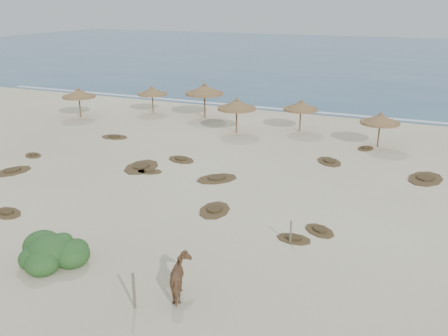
{
  "coord_description": "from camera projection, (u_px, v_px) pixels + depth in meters",
  "views": [
    {
      "loc": [
        10.35,
        -18.02,
        9.79
      ],
      "look_at": [
        0.39,
        5.0,
        1.24
      ],
      "focal_mm": 40.0,
      "sensor_mm": 36.0,
      "label": 1
    }
  ],
  "objects": [
    {
      "name": "scrub_1",
      "position": [
        141.0,
        167.0,
        30.41
      ],
      "size": [
        2.31,
        3.16,
        0.16
      ],
      "rotation": [
        0.0,
        0.0,
        1.72
      ],
      "color": "brown",
      "rests_on": "ground"
    },
    {
      "name": "palapa_5",
      "position": [
        380.0,
        119.0,
        34.03
      ],
      "size": [
        2.94,
        2.94,
        2.51
      ],
      "rotation": [
        0.0,
        0.0,
        -0.1
      ],
      "color": "brown",
      "rests_on": "ground"
    },
    {
      "name": "foam_line",
      "position": [
        312.0,
        112.0,
        45.28
      ],
      "size": [
        70.0,
        0.6,
        0.01
      ],
      "primitive_type": "cube",
      "color": "silver",
      "rests_on": "ground"
    },
    {
      "name": "ground",
      "position": [
        173.0,
        225.0,
        22.7
      ],
      "size": [
        160.0,
        160.0,
        0.0
      ],
      "primitive_type": "plane",
      "color": "beige",
      "rests_on": "ground"
    },
    {
      "name": "fence_post_near",
      "position": [
        134.0,
        291.0,
        16.42
      ],
      "size": [
        0.11,
        0.11,
        1.31
      ],
      "primitive_type": "cylinder",
      "rotation": [
        0.0,
        0.0,
        -0.17
      ],
      "color": "#6A6350",
      "rests_on": "ground"
    },
    {
      "name": "palapa_0",
      "position": [
        79.0,
        94.0,
        42.72
      ],
      "size": [
        3.59,
        3.59,
        2.62
      ],
      "rotation": [
        0.0,
        0.0,
        0.35
      ],
      "color": "brown",
      "rests_on": "ground"
    },
    {
      "name": "palapa_4",
      "position": [
        301.0,
        106.0,
        38.19
      ],
      "size": [
        3.16,
        3.16,
        2.52
      ],
      "rotation": [
        0.0,
        0.0,
        0.19
      ],
      "color": "brown",
      "rests_on": "ground"
    },
    {
      "name": "palapa_3",
      "position": [
        237.0,
        105.0,
        37.67
      ],
      "size": [
        3.12,
        3.12,
        2.76
      ],
      "rotation": [
        0.0,
        0.0,
        -0.06
      ],
      "color": "brown",
      "rests_on": "ground"
    },
    {
      "name": "ocean",
      "position": [
        379.0,
        57.0,
        87.85
      ],
      "size": [
        200.0,
        100.0,
        0.01
      ],
      "primitive_type": "cube",
      "color": "#294F7B",
      "rests_on": "ground"
    },
    {
      "name": "scrub_5",
      "position": [
        425.0,
        178.0,
        28.43
      ],
      "size": [
        2.43,
        3.14,
        0.16
      ],
      "rotation": [
        0.0,
        0.0,
        1.33
      ],
      "color": "brown",
      "rests_on": "ground"
    },
    {
      "name": "scrub_9",
      "position": [
        215.0,
        210.0,
        24.21
      ],
      "size": [
        1.73,
        2.38,
        0.16
      ],
      "rotation": [
        0.0,
        0.0,
        1.71
      ],
      "color": "brown",
      "rests_on": "ground"
    },
    {
      "name": "fence_post_far",
      "position": [
        291.0,
        232.0,
        20.84
      ],
      "size": [
        0.09,
        0.09,
        1.05
      ],
      "primitive_type": "cylinder",
      "rotation": [
        0.0,
        0.0,
        -0.16
      ],
      "color": "#6A6350",
      "rests_on": "ground"
    },
    {
      "name": "palapa_1",
      "position": [
        152.0,
        92.0,
        44.48
      ],
      "size": [
        3.12,
        3.12,
        2.45
      ],
      "rotation": [
        0.0,
        0.0,
        0.22
      ],
      "color": "brown",
      "rests_on": "ground"
    },
    {
      "name": "scrub_0",
      "position": [
        12.0,
        171.0,
        29.66
      ],
      "size": [
        2.04,
        2.61,
        0.16
      ],
      "rotation": [
        0.0,
        0.0,
        1.31
      ],
      "color": "brown",
      "rests_on": "ground"
    },
    {
      "name": "horse",
      "position": [
        181.0,
        278.0,
        17.05
      ],
      "size": [
        1.44,
        1.84,
        1.42
      ],
      "primitive_type": "imported",
      "rotation": [
        0.0,
        0.0,
        3.61
      ],
      "color": "brown",
      "rests_on": "ground"
    },
    {
      "name": "bush",
      "position": [
        51.0,
        252.0,
        19.37
      ],
      "size": [
        2.99,
        2.63,
        1.34
      ],
      "rotation": [
        0.0,
        0.0,
        -0.31
      ],
      "color": "#2B5D28",
      "rests_on": "ground"
    },
    {
      "name": "scrub_7",
      "position": [
        329.0,
        161.0,
        31.39
      ],
      "size": [
        2.32,
        2.5,
        0.16
      ],
      "rotation": [
        0.0,
        0.0,
        2.18
      ],
      "color": "brown",
      "rests_on": "ground"
    },
    {
      "name": "scrub_8",
      "position": [
        33.0,
        155.0,
        32.65
      ],
      "size": [
        1.72,
        1.52,
        0.16
      ],
      "rotation": [
        0.0,
        0.0,
        2.63
      ],
      "color": "brown",
      "rests_on": "ground"
    },
    {
      "name": "scrub_4",
      "position": [
        320.0,
        230.0,
        22.06
      ],
      "size": [
        1.89,
        1.82,
        0.16
      ],
      "rotation": [
        0.0,
        0.0,
        2.45
      ],
      "color": "brown",
      "rests_on": "ground"
    },
    {
      "name": "scrub_10",
      "position": [
        366.0,
        148.0,
        34.17
      ],
      "size": [
        1.29,
        1.69,
        0.16
      ],
      "rotation": [
        0.0,
        0.0,
        1.35
      ],
      "color": "brown",
      "rests_on": "ground"
    },
    {
      "name": "scrub_6",
      "position": [
        115.0,
        137.0,
        36.98
      ],
      "size": [
        2.14,
        1.49,
        0.16
      ],
      "rotation": [
        0.0,
        0.0,
        0.09
      ],
      "color": "brown",
      "rests_on": "ground"
    },
    {
      "name": "scrub_3",
      "position": [
        217.0,
        178.0,
        28.43
      ],
      "size": [
        2.79,
        2.87,
        0.16
      ],
      "rotation": [
        0.0,
        0.0,
        0.85
      ],
      "color": "brown",
      "rests_on": "ground"
    },
    {
      "name": "scrub_12",
      "position": [
        294.0,
        239.0,
        21.32
      ],
      "size": [
        1.59,
        1.09,
        0.16
      ],
      "rotation": [
        0.0,
        0.0,
        3.07
      ],
      "color": "brown",
      "rests_on": "ground"
    },
    {
      "name": "scrub_11",
      "position": [
        7.0,
        213.0,
        23.88
      ],
      "size": [
        2.01,
        1.61,
        0.16
      ],
      "rotation": [
        0.0,
        0.0,
        2.83
      ],
      "color": "brown",
      "rests_on": "ground"
    },
    {
      "name": "scrub_13",
      "position": [
        181.0,
        159.0,
        31.79
      ],
      "size": [
        2.33,
        1.95,
        0.16
      ],
      "rotation": [
        0.0,
        0.0,
        2.75
      ],
      "color": "brown",
      "rests_on": "ground"
    },
    {
      "name": "scrub_2",
      "position": [
        150.0,
        171.0,
        29.6
      ],
      "size": [
        1.7,
        1.37,
        0.16
      ],
      "rotation": [
        0.0,
        0.0,
        0.32
      ],
      "color": "brown",
      "rests_on": "ground"
    },
    {
      "name": "palapa_2",
      "position": [
        204.0,
        90.0,
        42.44
      ],
      "size": [
        3.52,
        3.52,
        3.07
      ],
      "rotation": [
        0.0,
        0.0,
        -0.08
      ],
      "color": "brown",
      "rests_on": "ground"
    }
  ]
}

